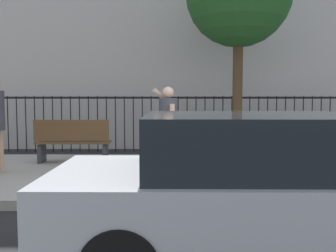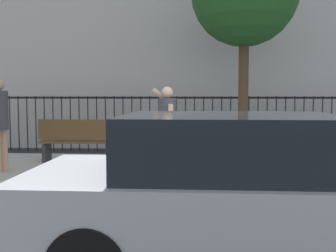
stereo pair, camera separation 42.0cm
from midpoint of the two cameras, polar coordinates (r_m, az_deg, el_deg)
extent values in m
plane|color=black|center=(5.85, 7.57, -11.81)|extent=(60.00, 60.00, 0.00)
cube|color=#9E9B93|center=(7.96, 5.38, -6.87)|extent=(28.00, 4.40, 0.15)
cube|color=black|center=(11.49, 3.59, 4.02)|extent=(12.00, 0.04, 0.06)
cylinder|color=black|center=(12.42, -22.60, 0.25)|extent=(0.03, 0.03, 1.60)
cylinder|color=black|center=(12.32, -21.50, 0.26)|extent=(0.03, 0.03, 1.60)
cylinder|color=black|center=(12.23, -20.39, 0.26)|extent=(0.03, 0.03, 1.60)
cylinder|color=black|center=(12.15, -19.26, 0.26)|extent=(0.03, 0.03, 1.60)
cylinder|color=black|center=(12.07, -18.11, 0.26)|extent=(0.03, 0.03, 1.60)
cylinder|color=black|center=(11.99, -16.95, 0.27)|extent=(0.03, 0.03, 1.60)
cylinder|color=black|center=(11.92, -15.77, 0.27)|extent=(0.03, 0.03, 1.60)
cylinder|color=black|center=(11.86, -14.58, 0.27)|extent=(0.03, 0.03, 1.60)
cylinder|color=black|center=(11.80, -13.38, 0.27)|extent=(0.03, 0.03, 1.60)
cylinder|color=black|center=(11.74, -12.17, 0.27)|extent=(0.03, 0.03, 1.60)
cylinder|color=black|center=(11.69, -10.94, 0.28)|extent=(0.03, 0.03, 1.60)
cylinder|color=black|center=(11.65, -9.71, 0.28)|extent=(0.03, 0.03, 1.60)
cylinder|color=black|center=(11.61, -8.46, 0.28)|extent=(0.03, 0.03, 1.60)
cylinder|color=black|center=(11.58, -7.21, 0.28)|extent=(0.03, 0.03, 1.60)
cylinder|color=black|center=(11.55, -5.95, 0.28)|extent=(0.03, 0.03, 1.60)
cylinder|color=black|center=(11.53, -4.69, 0.28)|extent=(0.03, 0.03, 1.60)
cylinder|color=black|center=(11.51, -3.42, 0.28)|extent=(0.03, 0.03, 1.60)
cylinder|color=black|center=(11.50, -2.15, 0.28)|extent=(0.03, 0.03, 1.60)
cylinder|color=black|center=(11.49, -0.88, 0.28)|extent=(0.03, 0.03, 1.60)
cylinder|color=black|center=(11.49, 0.39, 0.29)|extent=(0.03, 0.03, 1.60)
cylinder|color=black|center=(11.50, 1.66, 0.29)|extent=(0.03, 0.03, 1.60)
cylinder|color=black|center=(11.51, 2.93, 0.29)|extent=(0.03, 0.03, 1.60)
cylinder|color=black|center=(11.53, 4.20, 0.29)|extent=(0.03, 0.03, 1.60)
cylinder|color=black|center=(11.55, 5.46, 0.29)|extent=(0.03, 0.03, 1.60)
cylinder|color=black|center=(11.58, 6.72, 0.29)|extent=(0.03, 0.03, 1.60)
cylinder|color=black|center=(11.62, 7.97, 0.29)|extent=(0.03, 0.03, 1.60)
cylinder|color=black|center=(11.66, 9.21, 0.29)|extent=(0.03, 0.03, 1.60)
cylinder|color=black|center=(11.70, 10.44, 0.29)|extent=(0.03, 0.03, 1.60)
cylinder|color=black|center=(11.75, 11.67, 0.28)|extent=(0.03, 0.03, 1.60)
cylinder|color=black|center=(11.81, 12.88, 0.28)|extent=(0.03, 0.03, 1.60)
cylinder|color=black|center=(11.87, 14.08, 0.28)|extent=(0.03, 0.03, 1.60)
cylinder|color=black|center=(11.93, 15.27, 0.28)|extent=(0.03, 0.03, 1.60)
cylinder|color=black|center=(12.01, 16.44, 0.28)|extent=(0.03, 0.03, 1.60)
cylinder|color=black|center=(12.08, 17.60, 0.28)|extent=(0.03, 0.03, 1.60)
cylinder|color=black|center=(12.16, 18.74, 0.28)|extent=(0.03, 0.03, 1.60)
cylinder|color=black|center=(12.25, 19.87, 0.28)|extent=(0.03, 0.03, 1.60)
cylinder|color=black|center=(12.34, 20.98, 0.28)|extent=(0.03, 0.03, 1.60)
cube|color=#ADAFB5|center=(4.01, 11.48, -11.03)|extent=(4.23, 1.88, 0.70)
cube|color=black|center=(3.86, 8.70, -2.43)|extent=(2.03, 1.64, 0.55)
cylinder|color=black|center=(4.84, -6.73, -11.34)|extent=(0.64, 0.23, 0.64)
cylinder|color=beige|center=(7.53, -1.86, -4.05)|extent=(0.15, 0.15, 0.74)
cylinder|color=beige|center=(7.35, -1.35, -4.27)|extent=(0.15, 0.15, 0.74)
cylinder|color=#3F3F47|center=(7.37, -1.62, 1.32)|extent=(0.44, 0.44, 0.68)
sphere|color=beige|center=(7.36, -1.62, 4.78)|extent=(0.21, 0.21, 0.21)
cylinder|color=beige|center=(7.54, -2.13, 3.98)|extent=(0.48, 0.25, 0.37)
cylinder|color=beige|center=(7.18, -1.09, 1.07)|extent=(0.09, 0.09, 0.52)
cube|color=black|center=(7.52, -1.57, 4.62)|extent=(0.03, 0.07, 0.15)
cube|color=brown|center=(7.13, -0.92, 0.40)|extent=(0.25, 0.32, 0.34)
cylinder|color=tan|center=(8.46, -24.04, -3.25)|extent=(0.15, 0.15, 0.82)
cylinder|color=tan|center=(8.48, -23.81, 1.91)|extent=(0.09, 0.09, 0.57)
cube|color=brown|center=(9.11, -14.51, -2.21)|extent=(1.60, 0.45, 0.05)
cube|color=brown|center=(8.90, -14.85, -0.57)|extent=(1.60, 0.06, 0.44)
cube|color=#333338|center=(9.34, -18.66, -3.69)|extent=(0.08, 0.41, 0.40)
cube|color=#333338|center=(9.00, -10.14, -3.83)|extent=(0.08, 0.41, 0.40)
cylinder|color=#4C3823|center=(10.13, 8.62, 4.72)|extent=(0.25, 0.25, 3.38)
camera|label=1|loc=(0.21, -91.57, -0.12)|focal=43.10mm
camera|label=2|loc=(0.21, 88.43, 0.12)|focal=43.10mm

